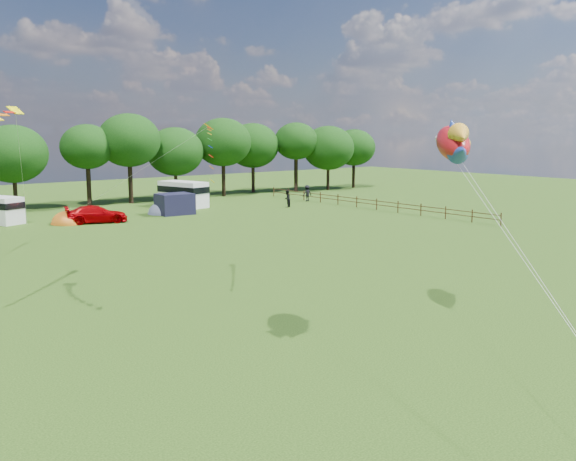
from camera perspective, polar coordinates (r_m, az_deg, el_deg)
ground_plane at (r=23.94m, az=12.30°, el=-11.87°), size 180.00×180.00×0.00m
tree_line at (r=72.66m, az=-20.42°, el=6.76°), size 102.98×10.98×10.27m
fence at (r=69.72m, az=6.99°, el=2.53°), size 0.12×33.12×1.20m
car_c at (r=60.98m, az=-16.67°, el=1.39°), size 5.70×3.68×1.59m
campervan_d at (r=71.48m, az=-9.29°, el=3.29°), size 3.75×6.14×2.80m
tent_orange at (r=61.33m, az=-18.99°, el=0.59°), size 2.94×3.22×2.30m
tent_greyblue at (r=66.07m, az=-10.94°, el=1.49°), size 3.31×3.62×2.46m
awning_navy at (r=65.32m, az=-10.03°, el=2.34°), size 3.55×2.97×2.10m
fish_kite at (r=28.34m, az=14.56°, el=7.54°), size 3.36×3.66×2.11m
streamer_kite_c at (r=33.21m, az=-6.97°, el=7.89°), size 3.06×4.96×2.79m
walker_a at (r=70.23m, az=-0.08°, el=2.84°), size 1.08×0.94×1.89m
walker_b at (r=76.28m, az=1.71°, el=3.34°), size 1.25×0.59×1.92m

